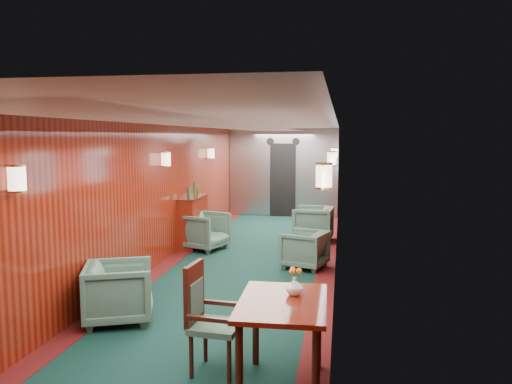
# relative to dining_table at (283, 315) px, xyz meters

# --- Properties ---
(room) EXTENTS (12.00, 12.10, 2.40)m
(room) POSITION_rel_dining_table_xyz_m (-1.10, 3.57, 0.97)
(room) COLOR black
(room) RESTS_ON ground
(bulkhead) EXTENTS (2.98, 0.17, 2.39)m
(bulkhead) POSITION_rel_dining_table_xyz_m (-1.10, 9.48, 0.52)
(bulkhead) COLOR #A2A4A8
(bulkhead) RESTS_ON ground
(windows_right) EXTENTS (0.02, 8.60, 0.80)m
(windows_right) POSITION_rel_dining_table_xyz_m (0.39, 3.82, 0.78)
(windows_right) COLOR silver
(windows_right) RESTS_ON ground
(wall_sconces) EXTENTS (2.97, 7.97, 0.25)m
(wall_sconces) POSITION_rel_dining_table_xyz_m (-1.10, 4.14, 1.12)
(wall_sconces) COLOR #FFEAC6
(wall_sconces) RESTS_ON ground
(dining_table) EXTENTS (0.77, 1.08, 0.80)m
(dining_table) POSITION_rel_dining_table_xyz_m (0.00, 0.00, 0.00)
(dining_table) COLOR maroon
(dining_table) RESTS_ON ground
(side_chair) EXTENTS (0.50, 0.52, 1.02)m
(side_chair) POSITION_rel_dining_table_xyz_m (-0.74, 0.24, -0.11)
(side_chair) COLOR #1A3D33
(side_chair) RESTS_ON ground
(credenza) EXTENTS (0.35, 1.12, 1.28)m
(credenza) POSITION_rel_dining_table_xyz_m (-2.44, 5.39, -0.16)
(credenza) COLOR maroon
(credenza) RESTS_ON ground
(flower_vase) EXTENTS (0.19, 0.19, 0.16)m
(flower_vase) POSITION_rel_dining_table_xyz_m (0.08, 0.17, 0.21)
(flower_vase) COLOR white
(flower_vase) RESTS_ON dining_table
(armchair_left_near) EXTENTS (1.00, 0.99, 0.71)m
(armchair_left_near) POSITION_rel_dining_table_xyz_m (-2.10, 1.28, -0.31)
(armchair_left_near) COLOR #1A3D33
(armchair_left_near) RESTS_ON ground
(armchair_left_far) EXTENTS (1.00, 0.99, 0.72)m
(armchair_left_far) POSITION_rel_dining_table_xyz_m (-2.12, 5.13, -0.31)
(armchair_left_far) COLOR #1A3D33
(armchair_left_far) RESTS_ON ground
(armchair_right_near) EXTENTS (0.86, 0.84, 0.63)m
(armchair_right_near) POSITION_rel_dining_table_xyz_m (-0.11, 4.09, -0.36)
(armchair_right_near) COLOR #1A3D33
(armchair_right_near) RESTS_ON ground
(armchair_right_far) EXTENTS (0.86, 0.84, 0.73)m
(armchair_right_far) POSITION_rel_dining_table_xyz_m (-0.09, 6.30, -0.31)
(armchair_right_far) COLOR #1A3D33
(armchair_right_far) RESTS_ON ground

